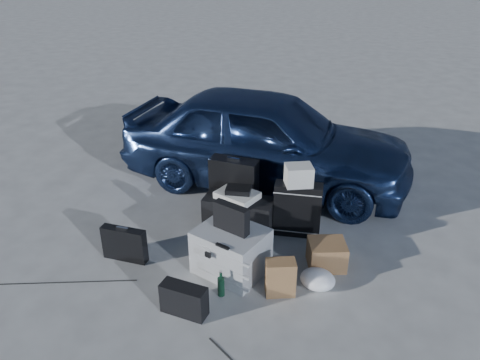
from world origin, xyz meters
name	(u,v)px	position (x,y,z in m)	size (l,w,h in m)	color
ground	(210,277)	(0.00, 0.00, 0.00)	(60.00, 60.00, 0.00)	#B6B6B1
car	(266,139)	(0.07, 2.10, 0.63)	(1.48, 3.68, 1.25)	navy
pelican_case	(231,251)	(0.17, 0.16, 0.23)	(0.63, 0.51, 0.46)	#A6A8AB
laptop_bag	(231,218)	(0.17, 0.17, 0.59)	(0.36, 0.09, 0.27)	black
briefcase	(124,244)	(-0.92, 0.06, 0.18)	(0.46, 0.10, 0.36)	black
suitcase_left	(234,188)	(-0.10, 1.19, 0.35)	(0.55, 0.20, 0.71)	black
suitcase_right	(297,209)	(0.67, 0.98, 0.30)	(0.50, 0.18, 0.60)	black
white_carton	(299,175)	(0.66, 0.98, 0.71)	(0.27, 0.22, 0.22)	beige
duffel_bag	(239,214)	(0.04, 0.91, 0.19)	(0.76, 0.33, 0.38)	black
flat_box_white	(237,195)	(0.02, 0.91, 0.42)	(0.43, 0.32, 0.07)	beige
flat_box_black	(238,190)	(0.03, 0.92, 0.48)	(0.27, 0.19, 0.06)	black
kraft_bag	(280,278)	(0.69, -0.05, 0.18)	(0.26, 0.16, 0.35)	olive
cardboard_box	(327,254)	(1.05, 0.48, 0.13)	(0.36, 0.31, 0.27)	#946241
plastic_bag	(318,279)	(1.01, 0.13, 0.09)	(0.33, 0.28, 0.18)	white
messenger_bag	(184,300)	(-0.06, -0.51, 0.14)	(0.40, 0.15, 0.28)	black
green_bottle	(221,284)	(0.18, -0.21, 0.13)	(0.07, 0.07, 0.26)	black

